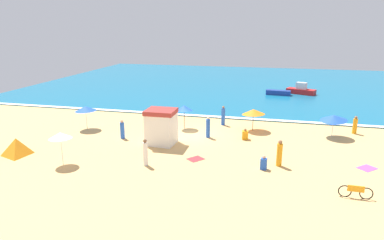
% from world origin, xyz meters
% --- Properties ---
extents(ground_plane, '(60.00, 60.00, 0.00)m').
position_xyz_m(ground_plane, '(0.00, 0.00, 0.00)').
color(ground_plane, '#E5B26B').
extents(ocean_water, '(60.00, 44.00, 0.10)m').
position_xyz_m(ocean_water, '(0.00, 28.00, 0.05)').
color(ocean_water, '#146B93').
rests_on(ocean_water, ground_plane).
extents(wave_breaker_foam, '(57.00, 0.70, 0.01)m').
position_xyz_m(wave_breaker_foam, '(0.00, 6.30, 0.10)').
color(wave_breaker_foam, white).
rests_on(wave_breaker_foam, ocean_water).
extents(lifeguard_cabana, '(2.31, 2.07, 2.85)m').
position_xyz_m(lifeguard_cabana, '(-1.80, -2.78, 1.45)').
color(lifeguard_cabana, white).
rests_on(lifeguard_cabana, ground_plane).
extents(beach_umbrella_0, '(2.19, 2.19, 2.30)m').
position_xyz_m(beach_umbrella_0, '(-7.10, -8.35, 2.06)').
color(beach_umbrella_0, silver).
rests_on(beach_umbrella_0, ground_plane).
extents(beach_umbrella_1, '(3.14, 3.14, 2.06)m').
position_xyz_m(beach_umbrella_1, '(11.81, 2.30, 1.70)').
color(beach_umbrella_1, silver).
rests_on(beach_umbrella_1, ground_plane).
extents(beach_umbrella_2, '(1.94, 1.92, 2.18)m').
position_xyz_m(beach_umbrella_2, '(-9.79, -0.46, 1.92)').
color(beach_umbrella_2, silver).
rests_on(beach_umbrella_2, ground_plane).
extents(beach_umbrella_3, '(2.77, 2.76, 2.03)m').
position_xyz_m(beach_umbrella_3, '(5.08, 2.69, 1.73)').
color(beach_umbrella_3, '#4C3823').
rests_on(beach_umbrella_3, ground_plane).
extents(beach_umbrella_4, '(2.13, 2.14, 2.24)m').
position_xyz_m(beach_umbrella_4, '(-1.12, 1.81, 1.93)').
color(beach_umbrella_4, '#4C3823').
rests_on(beach_umbrella_4, ground_plane).
extents(beach_tent, '(2.45, 2.56, 1.26)m').
position_xyz_m(beach_tent, '(-11.44, -7.54, 0.63)').
color(beach_tent, orange).
rests_on(beach_tent, ground_plane).
extents(parked_bicycle, '(1.82, 0.11, 0.76)m').
position_xyz_m(parked_bicycle, '(11.51, -8.85, 0.38)').
color(parked_bicycle, black).
rests_on(parked_bicycle, ground_plane).
extents(beachgoer_0, '(0.49, 0.49, 1.85)m').
position_xyz_m(beachgoer_0, '(2.20, 3.77, 0.87)').
color(beachgoer_0, blue).
rests_on(beachgoer_0, ground_plane).
extents(beachgoer_1, '(0.54, 0.54, 0.94)m').
position_xyz_m(beachgoer_1, '(4.64, -0.05, 0.39)').
color(beachgoer_1, orange).
rests_on(beachgoer_1, ground_plane).
extents(beachgoer_2, '(0.47, 0.47, 1.59)m').
position_xyz_m(beachgoer_2, '(13.87, 3.79, 0.74)').
color(beachgoer_2, orange).
rests_on(beachgoer_2, ground_plane).
extents(beachgoer_3, '(0.45, 0.45, 0.97)m').
position_xyz_m(beachgoer_3, '(6.40, -6.03, 0.42)').
color(beachgoer_3, blue).
rests_on(beachgoer_3, ground_plane).
extents(beachgoer_4, '(0.47, 0.47, 1.84)m').
position_xyz_m(beachgoer_4, '(7.39, -5.19, 0.87)').
color(beachgoer_4, orange).
rests_on(beachgoer_4, ground_plane).
extents(beachgoer_5, '(0.36, 0.36, 1.88)m').
position_xyz_m(beachgoer_5, '(-1.45, -7.25, 0.90)').
color(beachgoer_5, white).
rests_on(beachgoer_5, ground_plane).
extents(beachgoer_6, '(0.39, 0.39, 1.63)m').
position_xyz_m(beachgoer_6, '(-5.44, -2.23, 0.76)').
color(beachgoer_6, blue).
rests_on(beachgoer_6, ground_plane).
extents(beachgoer_7, '(0.45, 0.45, 1.83)m').
position_xyz_m(beachgoer_7, '(1.52, -0.28, 0.86)').
color(beachgoer_7, blue).
rests_on(beachgoer_7, ground_plane).
extents(beach_towel_0, '(1.49, 1.48, 0.01)m').
position_xyz_m(beach_towel_0, '(13.17, -4.25, 0.01)').
color(beach_towel_0, '#D84CA5').
rests_on(beach_towel_0, ground_plane).
extents(beach_towel_1, '(1.39, 1.42, 0.01)m').
position_xyz_m(beach_towel_1, '(1.62, -5.34, 0.01)').
color(beach_towel_1, red).
rests_on(beach_towel_1, ground_plane).
extents(small_boat_0, '(4.01, 2.65, 1.56)m').
position_xyz_m(small_boat_0, '(10.35, 21.04, 0.61)').
color(small_boat_0, red).
rests_on(small_boat_0, ocean_water).
extents(small_boat_1, '(3.29, 1.25, 0.63)m').
position_xyz_m(small_boat_1, '(7.32, 19.50, 0.42)').
color(small_boat_1, navy).
rests_on(small_boat_1, ocean_water).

